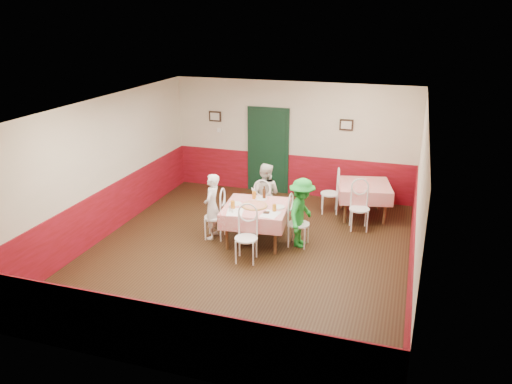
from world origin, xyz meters
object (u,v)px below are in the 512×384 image
(chair_second_b, at_px, (359,209))
(diner_left, at_px, (212,206))
(wallet, at_px, (266,213))
(chair_left, at_px, (215,217))
(glass_c, at_px, (254,195))
(chair_second_a, at_px, (330,194))
(chair_far, at_px, (264,205))
(diner_far, at_px, (265,194))
(diner_right, at_px, (302,213))
(chair_right, at_px, (299,224))
(chair_near, at_px, (246,238))
(main_table, at_px, (256,224))
(pizza, at_px, (255,205))
(beer_bottle, at_px, (264,193))
(glass_a, at_px, (233,205))
(second_table, at_px, (363,200))
(glass_b, at_px, (274,208))

(chair_second_b, xyz_separation_m, diner_left, (-2.77, -1.32, 0.22))
(wallet, bearing_deg, chair_left, 164.19)
(glass_c, bearing_deg, chair_second_a, 51.36)
(chair_far, distance_m, chair_second_a, 1.66)
(glass_c, bearing_deg, diner_far, 82.25)
(diner_far, height_order, diner_right, diner_right)
(chair_right, distance_m, glass_c, 1.11)
(chair_near, relative_size, wallet, 8.18)
(chair_far, bearing_deg, wallet, 107.84)
(main_table, height_order, chair_far, chair_far)
(pizza, bearing_deg, chair_near, -82.82)
(beer_bottle, height_order, wallet, beer_bottle)
(chair_second_a, bearing_deg, main_table, -41.94)
(chair_left, relative_size, chair_near, 1.00)
(wallet, xyz_separation_m, diner_right, (0.60, 0.38, -0.08))
(glass_a, distance_m, diner_right, 1.34)
(main_table, height_order, beer_bottle, beer_bottle)
(chair_second_b, relative_size, pizza, 1.83)
(second_table, bearing_deg, glass_c, -141.69)
(chair_left, bearing_deg, diner_right, 88.89)
(main_table, relative_size, glass_a, 7.88)
(chair_second_b, bearing_deg, wallet, -148.36)
(glass_a, height_order, diner_left, diner_left)
(chair_second_b, height_order, beer_bottle, beer_bottle)
(chair_near, relative_size, diner_left, 0.67)
(beer_bottle, relative_size, diner_left, 0.18)
(glass_b, height_order, wallet, glass_b)
(chair_near, relative_size, chair_second_b, 1.00)
(diner_far, bearing_deg, pizza, 99.82)
(glass_b, bearing_deg, chair_left, 176.77)
(chair_far, height_order, chair_second_b, same)
(chair_left, relative_size, beer_bottle, 3.74)
(chair_far, relative_size, beer_bottle, 3.74)
(chair_right, relative_size, glass_b, 6.59)
(chair_second_b, bearing_deg, chair_far, 178.86)
(beer_bottle, xyz_separation_m, diner_left, (-0.93, -0.52, -0.21))
(diner_right, bearing_deg, chair_second_b, -35.45)
(second_table, distance_m, chair_second_a, 0.75)
(main_table, xyz_separation_m, diner_right, (0.90, 0.09, 0.32))
(beer_bottle, distance_m, diner_left, 1.09)
(chair_second_b, bearing_deg, glass_b, -148.84)
(main_table, bearing_deg, glass_b, -20.31)
(main_table, distance_m, glass_c, 0.61)
(main_table, relative_size, diner_left, 0.91)
(chair_far, bearing_deg, diner_left, 48.22)
(beer_bottle, bearing_deg, chair_right, -23.45)
(second_table, height_order, beer_bottle, beer_bottle)
(chair_right, relative_size, chair_second_a, 1.00)
(glass_c, relative_size, diner_far, 0.11)
(wallet, bearing_deg, diner_right, 26.66)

